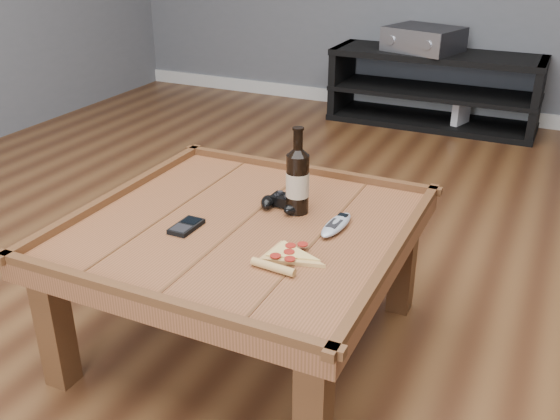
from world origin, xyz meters
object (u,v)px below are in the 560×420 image
at_px(beer_bottle, 298,179).
at_px(pizza_slice, 287,257).
at_px(game_controller, 283,203).
at_px(remote_control, 336,225).
at_px(media_console, 434,89).
at_px(smartphone, 186,226).
at_px(game_console, 461,114).
at_px(av_receiver, 424,39).
at_px(coffee_table, 243,240).

xyz_separation_m(beer_bottle, pizza_slice, (0.10, -0.30, -0.11)).
height_order(game_controller, pizza_slice, game_controller).
height_order(pizza_slice, remote_control, remote_control).
bearing_deg(media_console, game_controller, -88.52).
height_order(pizza_slice, smartphone, pizza_slice).
bearing_deg(game_console, beer_bottle, -73.42).
xyz_separation_m(beer_bottle, remote_control, (0.16, -0.06, -0.10)).
height_order(media_console, av_receiver, av_receiver).
height_order(media_console, game_controller, media_console).
distance_m(av_receiver, game_console, 0.56).
height_order(beer_bottle, game_controller, beer_bottle).
distance_m(media_console, game_controller, 2.61).
xyz_separation_m(game_controller, smartphone, (-0.21, -0.26, -0.01)).
height_order(coffee_table, smartphone, coffee_table).
relative_size(pizza_slice, remote_control, 1.31).
bearing_deg(smartphone, coffee_table, 37.79).
bearing_deg(game_controller, pizza_slice, -59.24).
relative_size(game_controller, remote_control, 0.88).
relative_size(coffee_table, beer_bottle, 3.61).
bearing_deg(remote_control, media_console, 99.05).
relative_size(game_controller, av_receiver, 0.31).
height_order(beer_bottle, remote_control, beer_bottle).
height_order(beer_bottle, av_receiver, beer_bottle).
distance_m(beer_bottle, game_controller, 0.11).
xyz_separation_m(smartphone, game_console, (0.35, 2.81, -0.35)).
height_order(game_controller, remote_control, game_controller).
distance_m(remote_control, av_receiver, 2.68).
bearing_deg(game_console, media_console, -172.28).
distance_m(coffee_table, game_console, 2.73).
distance_m(game_controller, remote_control, 0.22).
height_order(coffee_table, game_console, coffee_table).
bearing_deg(media_console, av_receiver, -176.83).
bearing_deg(beer_bottle, smartphone, -135.29).
distance_m(media_console, av_receiver, 0.35).
relative_size(beer_bottle, game_controller, 1.70).
bearing_deg(smartphone, beer_bottle, 45.82).
relative_size(coffee_table, av_receiver, 1.89).
xyz_separation_m(av_receiver, game_console, (0.31, -0.03, -0.47)).
relative_size(smartphone, game_console, 0.50).
xyz_separation_m(game_controller, av_receiver, (-0.17, 2.59, 0.11)).
height_order(av_receiver, game_console, av_receiver).
bearing_deg(smartphone, media_console, 88.31).
bearing_deg(beer_bottle, game_console, 88.00).
height_order(remote_control, game_console, remote_control).
xyz_separation_m(coffee_table, remote_control, (0.28, 0.09, 0.07)).
bearing_deg(coffee_table, game_controller, 66.27).
bearing_deg(pizza_slice, media_console, 99.33).
height_order(game_controller, game_console, game_controller).
xyz_separation_m(coffee_table, media_console, (0.00, 2.75, -0.15)).
height_order(beer_bottle, pizza_slice, beer_bottle).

